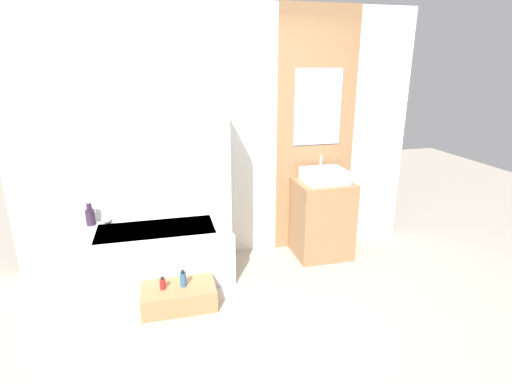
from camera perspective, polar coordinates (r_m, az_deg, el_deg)
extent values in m
plane|color=#A39989|center=(3.28, 0.87, -20.36)|extent=(12.00, 12.00, 0.00)
cube|color=silver|center=(4.18, -4.69, 7.83)|extent=(4.20, 0.06, 2.60)
cube|color=#8E6642|center=(4.41, 8.55, 8.22)|extent=(0.87, 0.03, 2.60)
cube|color=#8C9EB2|center=(4.35, 8.83, 11.88)|extent=(0.53, 0.01, 0.79)
cube|color=white|center=(4.07, -13.85, -8.44)|extent=(1.42, 0.70, 0.51)
cube|color=silver|center=(3.97, -14.12, -5.15)|extent=(1.10, 0.49, 0.01)
cube|color=silver|center=(3.79, -4.56, 4.31)|extent=(0.01, 0.61, 1.25)
cube|color=#997047|center=(3.65, -10.98, -14.42)|extent=(0.63, 0.36, 0.19)
cube|color=#8E6642|center=(4.40, 9.39, -3.78)|extent=(0.58, 0.51, 0.84)
cube|color=white|center=(4.25, 9.72, 2.33)|extent=(0.43, 0.38, 0.13)
cylinder|color=silver|center=(4.31, 9.26, 4.38)|extent=(0.02, 0.02, 0.13)
cylinder|color=#2D1E33|center=(4.23, -22.57, -3.38)|extent=(0.09, 0.09, 0.15)
cylinder|color=#2D1E33|center=(4.19, -22.75, -1.97)|extent=(0.05, 0.05, 0.07)
sphere|color=white|center=(4.21, -20.48, -3.58)|extent=(0.11, 0.11, 0.11)
cylinder|color=red|center=(3.58, -13.19, -12.68)|extent=(0.05, 0.05, 0.09)
cylinder|color=black|center=(3.55, -13.25, -11.92)|extent=(0.03, 0.03, 0.02)
cylinder|color=#2D567A|center=(3.57, -10.36, -12.22)|extent=(0.06, 0.06, 0.12)
cylinder|color=black|center=(3.53, -10.43, -11.15)|extent=(0.03, 0.03, 0.03)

